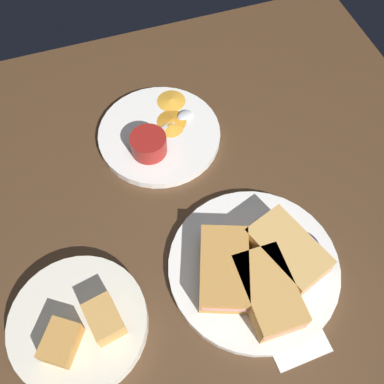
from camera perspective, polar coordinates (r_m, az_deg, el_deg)
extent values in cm
cube|color=#4C331E|center=(79.24, 0.24, -6.38)|extent=(110.00, 110.00, 3.00)
cylinder|color=white|center=(75.64, 7.91, -9.53)|extent=(28.46, 28.46, 1.60)
cube|color=#C68C42|center=(71.60, 4.12, -9.81)|extent=(14.84, 11.66, 4.80)
cube|color=#DB938E|center=(71.60, 4.12, -9.81)|extent=(14.87, 11.18, 0.80)
cube|color=tan|center=(71.18, 9.75, -12.48)|extent=(13.05, 7.69, 4.80)
cube|color=#DB938E|center=(71.18, 9.75, -12.48)|extent=(13.31, 7.08, 0.80)
cube|color=tan|center=(74.16, 12.14, -7.44)|extent=(14.80, 11.53, 4.80)
cube|color=#DB938E|center=(74.16, 12.14, -7.44)|extent=(14.84, 11.05, 0.80)
cylinder|color=#0C144C|center=(74.35, 13.04, -7.99)|extent=(7.63, 7.63, 4.35)
cylinder|color=black|center=(72.75, 13.32, -7.45)|extent=(6.26, 6.26, 0.60)
cube|color=silver|center=(74.80, 5.10, -8.24)|extent=(2.84, 5.39, 0.40)
ellipsoid|color=silver|center=(75.20, 9.33, -8.38)|extent=(3.26, 3.80, 0.80)
cylinder|color=white|center=(88.93, -4.21, 7.36)|extent=(24.12, 24.12, 1.60)
cylinder|color=maroon|center=(84.26, -5.60, 6.13)|extent=(6.90, 6.90, 3.87)
cylinder|color=olive|center=(83.03, -5.69, 6.76)|extent=(5.66, 5.66, 0.60)
cube|color=silver|center=(88.40, -3.80, 8.06)|extent=(2.67, 5.43, 0.40)
ellipsoid|color=silver|center=(90.30, -0.98, 9.85)|extent=(3.18, 3.77, 0.80)
cone|color=gold|center=(93.18, -2.70, 11.74)|extent=(7.12, 7.12, 0.60)
cone|color=gold|center=(88.72, -2.78, 8.45)|extent=(6.96, 6.96, 0.60)
cone|color=orange|center=(89.64, -2.64, 9.18)|extent=(7.46, 7.46, 0.60)
cylinder|color=silver|center=(73.54, -14.33, -16.08)|extent=(21.34, 21.34, 3.00)
cube|color=#C68C42|center=(70.00, -16.51, -18.07)|extent=(7.44, 7.02, 3.65)
cube|color=tan|center=(69.13, -11.19, -15.75)|extent=(6.74, 5.47, 4.12)
cube|color=white|center=(74.27, 12.56, -16.61)|extent=(11.34, 9.42, 0.40)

